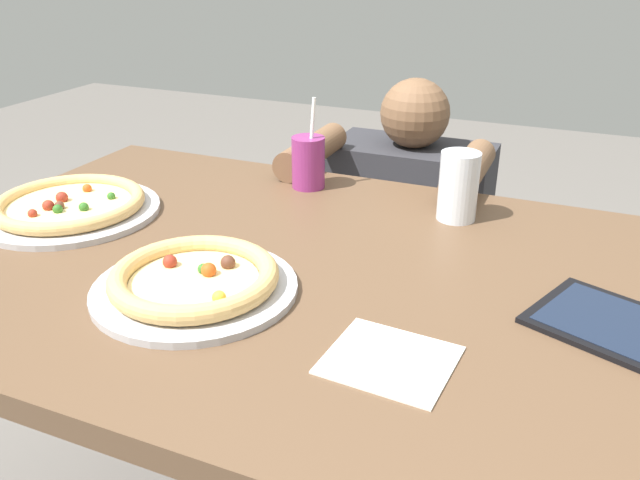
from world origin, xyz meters
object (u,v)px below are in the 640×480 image
Objects in this scene: pizza_near at (195,281)px; tablet at (624,329)px; drink_cup_colored at (308,162)px; pizza_far at (70,206)px; diner_seated at (405,267)px; water_cup_clear at (459,186)px.

pizza_near is 0.63m from tablet.
drink_cup_colored reaches higher than tablet.
drink_cup_colored reaches higher than pizza_far.
pizza_far is at bearing 178.35° from tablet.
diner_seated reaches higher than pizza_near.
water_cup_clear is at bearing 21.56° from pizza_far.
tablet is at bearing -1.65° from pizza_far.
pizza_near is 0.92× the size of pizza_far.
pizza_far is 0.50m from drink_cup_colored.
diner_seated is (-0.20, 0.41, -0.41)m from water_cup_clear.
diner_seated is (0.50, 0.69, -0.36)m from pizza_far.
pizza_near is at bearing -96.68° from diner_seated.
diner_seated reaches higher than water_cup_clear.
tablet is at bearing -29.17° from drink_cup_colored.
diner_seated is at bearing 125.15° from tablet.
pizza_near is at bearing -22.89° from pizza_far.
pizza_near reaches higher than pizza_far.
diner_seated is (0.10, 0.86, -0.36)m from pizza_near.
pizza_near is 1.11× the size of tablet.
water_cup_clear is at bearing 55.67° from pizza_near.
pizza_near is 0.43m from pizza_far.
diner_seated reaches higher than pizza_far.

